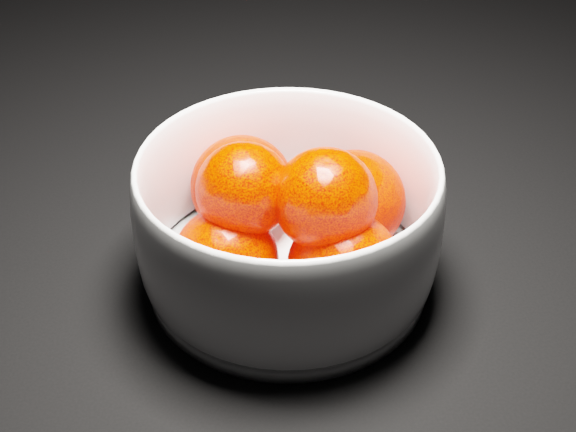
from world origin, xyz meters
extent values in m
cylinder|color=white|center=(0.25, 0.13, 0.01)|extent=(0.20, 0.20, 0.01)
sphere|color=#FF1800|center=(0.30, 0.15, 0.05)|extent=(0.08, 0.08, 0.08)
sphere|color=#FF1800|center=(0.23, 0.19, 0.05)|extent=(0.08, 0.08, 0.08)
sphere|color=#FF1800|center=(0.20, 0.11, 0.05)|extent=(0.07, 0.07, 0.07)
sphere|color=#FF1800|center=(0.28, 0.08, 0.05)|extent=(0.08, 0.08, 0.08)
sphere|color=#FF1800|center=(0.22, 0.12, 0.09)|extent=(0.06, 0.06, 0.06)
sphere|color=#FF1800|center=(0.27, 0.10, 0.09)|extent=(0.07, 0.07, 0.07)
camera|label=1|loc=(0.15, -0.30, 0.40)|focal=50.00mm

